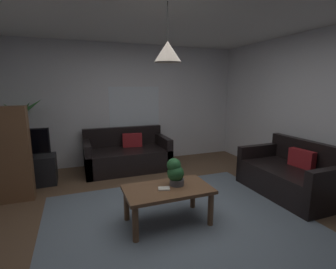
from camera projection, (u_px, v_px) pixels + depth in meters
The scene contains 17 objects.
floor at pixel (176, 220), 3.16m from camera, with size 4.98×5.34×0.02m, color brown.
rug at pixel (183, 227), 2.98m from camera, with size 3.24×2.94×0.01m, color slate.
wall_back at pixel (129, 105), 5.39m from camera, with size 5.10×0.06×2.55m, color silver.
wall_right at pixel (328, 112), 3.79m from camera, with size 0.06×5.34×2.55m, color silver.
ceiling at pixel (178, 2), 2.67m from camera, with size 4.98×5.34×0.02m, color white.
window_pane at pixel (135, 110), 5.43m from camera, with size 1.11×0.01×1.03m, color white.
couch_under_window at pixel (127, 156), 5.03m from camera, with size 1.65×0.89×0.82m.
couch_right_side at pixel (291, 177), 3.87m from camera, with size 0.89×1.48×0.82m.
coffee_table at pixel (168, 194), 3.01m from camera, with size 1.05×0.60×0.46m.
book_on_table_0 at pixel (164, 189), 2.95m from camera, with size 0.14×0.10×0.02m, color beige.
remote_on_table_0 at pixel (176, 182), 3.14m from camera, with size 0.05×0.16×0.02m, color black.
potted_plant_on_table at pixel (175, 171), 3.06m from camera, with size 0.21×0.22×0.34m.
tv_stand at pixel (28, 171), 4.20m from camera, with size 0.90×0.44×0.50m, color black.
tv at pixel (24, 143), 4.08m from camera, with size 0.77×0.16×0.48m.
potted_palm_corner at pixel (22, 140), 4.53m from camera, with size 0.89×0.81×1.49m.
bookshelf_corner at pixel (3, 155), 3.51m from camera, with size 0.70×0.31×1.40m.
pendant_lamp at pixel (168, 52), 2.69m from camera, with size 0.30×0.30×0.62m.
Camera 1 is at (-1.13, -2.67, 1.67)m, focal length 26.36 mm.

